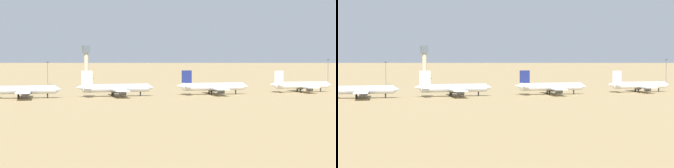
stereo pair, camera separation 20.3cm
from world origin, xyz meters
The scene contains 11 objects.
ground centered at (0.00, 0.00, 0.00)m, with size 4000.00×4000.00×0.00m, color tan.
ridge_center centered at (31.32, 918.61, 43.76)m, with size 317.92×246.37×87.51m, color #786C5C.
ridge_east centered at (332.07, 1096.25, 61.46)m, with size 406.99×333.82×122.92m, color slate.
ridge_far_east centered at (596.88, 1119.66, 67.68)m, with size 235.00×178.89×135.35m, color slate.
parked_jet_red_2 centered at (-73.73, 25.93, 4.20)m, with size 38.82×32.93×12.82m.
parked_jet_white_3 centered at (-27.71, 24.59, 4.27)m, with size 39.48×33.29×13.03m.
parked_jet_navy_4 centered at (23.36, 22.13, 4.18)m, with size 38.59×32.66×12.74m.
parked_jet_white_5 centered at (76.07, 24.80, 3.87)m, with size 35.73×30.24×11.80m.
control_tower centered at (-11.08, 191.58, 15.53)m, with size 5.20×5.20×25.73m.
light_pole_mid centered at (145.96, 112.80, 9.18)m, with size 1.80×0.50×15.93m.
light_pole_east centered at (-46.34, 139.48, 8.69)m, with size 1.80×0.50×14.98m.
Camera 1 is at (-102.24, -298.97, 25.19)m, focal length 71.22 mm.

